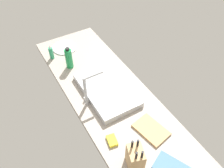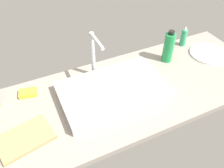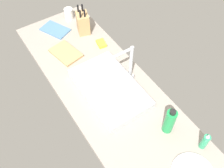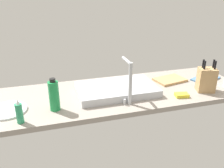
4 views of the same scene
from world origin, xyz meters
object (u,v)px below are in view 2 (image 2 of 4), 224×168
soap_bottle (184,37)px  water_bottle (169,47)px  dish_sponge (28,93)px  faucet (94,53)px  sink_basin (113,91)px  cutting_board (25,138)px  dinner_plate (208,53)px

soap_bottle → water_bottle: water_bottle is taller
dish_sponge → faucet: bearing=-2.5°
faucet → sink_basin: bearing=-80.7°
cutting_board → dish_sponge: (6.43, 28.38, 0.30)cm
cutting_board → soap_bottle: (112.41, 32.33, 5.52)cm
sink_basin → dish_sponge: (-41.74, 19.30, -1.44)cm
soap_bottle → dish_sponge: soap_bottle is taller
faucet → soap_bottle: bearing=4.8°
sink_basin → dinner_plate: size_ratio=2.34×
faucet → dinner_plate: bearing=-8.0°
sink_basin → faucet: size_ratio=1.97×
soap_bottle → dinner_plate: size_ratio=0.61×
faucet → soap_bottle: 68.20cm
sink_basin → dish_sponge: 46.01cm
water_bottle → cutting_board: bearing=-166.3°
faucet → water_bottle: size_ratio=1.36×
dinner_plate → faucet: bearing=172.0°
sink_basin → faucet: faucet is taller
cutting_board → water_bottle: (92.42, 22.48, 8.86)cm
water_bottle → dish_sponge: bearing=176.1°
sink_basin → water_bottle: (44.25, 13.40, 7.12)cm
water_bottle → dish_sponge: water_bottle is taller
soap_bottle → dish_sponge: 106.18cm
water_bottle → dish_sponge: size_ratio=2.33×
water_bottle → faucet: bearing=174.9°
dish_sponge → cutting_board: bearing=-102.8°
faucet → cutting_board: 54.98cm
faucet → soap_bottle: faucet is taller
cutting_board → dinner_plate: cutting_board is taller
cutting_board → soap_bottle: size_ratio=1.63×
cutting_board → water_bottle: bearing=13.7°
cutting_board → soap_bottle: soap_bottle is taller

